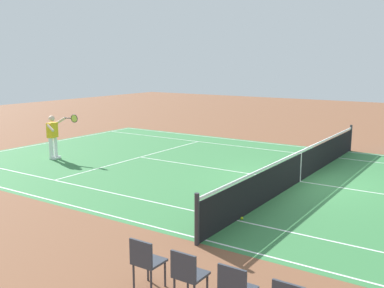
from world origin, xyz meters
The scene contains 9 objects.
ground_plane centered at (0.00, 0.00, 0.00)m, with size 60.00×60.00×0.00m, color brown.
court_slab centered at (0.00, 0.00, 0.00)m, with size 24.20×11.40×0.00m, color #387A42.
court_line_markings centered at (0.00, 0.00, 0.00)m, with size 23.85×11.05×0.01m.
tennis_net centered at (0.00, 0.00, 0.49)m, with size 0.10×11.70×1.08m.
tennis_player_near centered at (8.92, 2.02, 0.93)m, with size 1.02×0.83×1.70m.
tennis_ball centered at (-0.08, 3.99, 0.03)m, with size 0.07×0.07×0.07m, color #CCE01E.
spectator_chair_2 centered at (-1.92, 7.75, 0.52)m, with size 0.44×0.44×0.88m.
spectator_chair_3 centered at (-1.11, 7.75, 0.52)m, with size 0.44×0.44×0.88m.
spectator_chair_4 centered at (-0.30, 7.75, 0.52)m, with size 0.44×0.44×0.88m.
Camera 1 is at (-4.60, 12.86, 3.62)m, focal length 41.63 mm.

